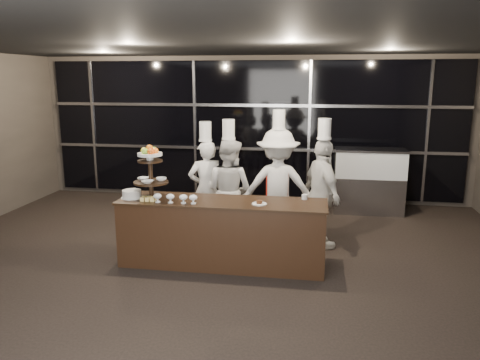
% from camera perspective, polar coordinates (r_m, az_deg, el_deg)
% --- Properties ---
extents(room, '(10.00, 10.00, 10.00)m').
position_cam_1_polar(room, '(5.02, -6.49, 0.16)').
color(room, black).
rests_on(room, ground).
extents(window_wall, '(8.60, 0.10, 2.80)m').
position_cam_1_polar(window_wall, '(9.81, 1.36, 6.21)').
color(window_wall, black).
rests_on(window_wall, ground).
extents(buffet_counter, '(2.84, 0.74, 0.92)m').
position_cam_1_polar(buffet_counter, '(6.49, -2.18, -6.41)').
color(buffet_counter, black).
rests_on(buffet_counter, ground).
extents(display_stand, '(0.48, 0.48, 0.74)m').
position_cam_1_polar(display_stand, '(6.54, -10.87, 1.43)').
color(display_stand, black).
rests_on(display_stand, buffet_counter).
extents(compotes, '(0.60, 0.11, 0.12)m').
position_cam_1_polar(compotes, '(6.28, -7.81, -2.08)').
color(compotes, silver).
rests_on(compotes, buffet_counter).
extents(layer_cake, '(0.30, 0.30, 0.11)m').
position_cam_1_polar(layer_cake, '(6.67, -13.05, -1.68)').
color(layer_cake, white).
rests_on(layer_cake, buffet_counter).
extents(pastry_squares, '(0.19, 0.13, 0.05)m').
position_cam_1_polar(pastry_squares, '(6.47, -11.10, -2.26)').
color(pastry_squares, '#FFE17C').
rests_on(pastry_squares, buffet_counter).
extents(small_plate, '(0.20, 0.20, 0.05)m').
position_cam_1_polar(small_plate, '(6.18, 2.37, -2.84)').
color(small_plate, white).
rests_on(small_plate, buffet_counter).
extents(chef_cup, '(0.08, 0.08, 0.07)m').
position_cam_1_polar(chef_cup, '(6.48, 7.88, -2.06)').
color(chef_cup, white).
rests_on(chef_cup, buffet_counter).
extents(display_case, '(1.32, 0.58, 1.24)m').
position_cam_1_polar(display_case, '(9.27, 15.47, 0.29)').
color(display_case, '#A5A5AA').
rests_on(display_case, ground).
extents(chef_a, '(0.68, 0.59, 1.89)m').
position_cam_1_polar(chef_a, '(7.55, -4.13, -0.91)').
color(chef_a, white).
rests_on(chef_a, ground).
extents(chef_b, '(0.97, 0.87, 1.94)m').
position_cam_1_polar(chef_b, '(7.37, -1.37, -1.16)').
color(chef_b, silver).
rests_on(chef_b, ground).
extents(chef_c, '(1.22, 0.78, 2.09)m').
position_cam_1_polar(chef_c, '(7.34, 4.62, -0.69)').
color(chef_c, silver).
rests_on(chef_c, ground).
extents(chef_d, '(0.80, 1.06, 1.98)m').
position_cam_1_polar(chef_d, '(7.14, 9.97, -1.59)').
color(chef_d, silver).
rests_on(chef_d, ground).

